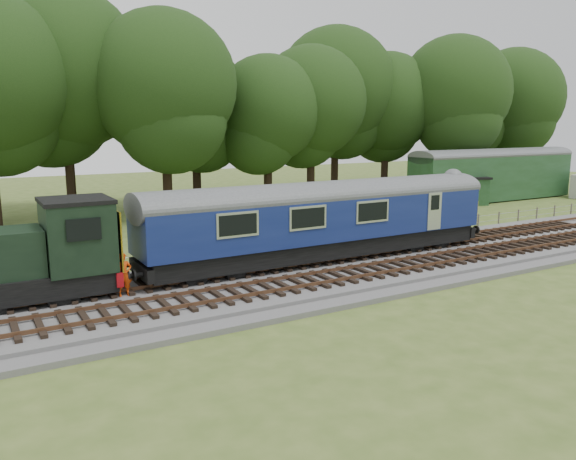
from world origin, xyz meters
TOP-DOWN VIEW (x-y plane):
  - ground at (0.00, 0.00)m, footprint 120.00×120.00m
  - ballast at (0.00, 0.00)m, footprint 70.00×7.00m
  - track_north at (0.00, 1.40)m, footprint 67.20×2.40m
  - track_south at (0.00, -1.60)m, footprint 67.20×2.40m
  - fence at (0.00, 4.50)m, footprint 64.00×0.12m
  - tree_line at (0.00, 22.00)m, footprint 70.00×8.00m
  - dmu_railcar at (-2.34, 1.40)m, footprint 18.05×2.86m
  - worker at (-12.16, 0.41)m, footprint 0.62×0.42m
  - parked_coach at (24.36, 13.73)m, footprint 17.86×3.20m
  - shed at (20.61, 13.23)m, footprint 3.87×3.87m

SIDE VIEW (x-z plane):
  - ground at x=0.00m, z-range 0.00..0.00m
  - fence at x=0.00m, z-range -0.50..0.50m
  - tree_line at x=0.00m, z-range -9.00..9.00m
  - ballast at x=0.00m, z-range 0.00..0.35m
  - track_north at x=0.00m, z-range 0.31..0.52m
  - track_south at x=0.00m, z-range 0.31..0.52m
  - worker at x=-12.16m, z-range 0.35..2.02m
  - shed at x=20.61m, z-range 0.02..2.42m
  - parked_coach at x=24.36m, z-range 0.28..4.84m
  - dmu_railcar at x=-2.34m, z-range 0.67..4.54m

